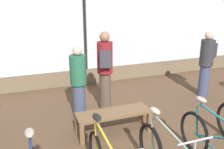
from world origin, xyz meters
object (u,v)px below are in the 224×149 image
at_px(customer_near_rack, 105,69).
at_px(customer_near_bench, 78,81).
at_px(customer_by_window, 206,62).
at_px(display_bench, 114,115).
at_px(bicycle_center_right, 217,148).

xyz_separation_m(customer_near_rack, customer_near_bench, (-0.65, -0.21, -0.15)).
bearing_deg(customer_by_window, display_bench, -161.75).
bearing_deg(bicycle_center_right, display_bench, 124.11).
bearing_deg(customer_near_bench, customer_by_window, 1.66).
height_order(bicycle_center_right, customer_by_window, customer_by_window).
distance_m(bicycle_center_right, customer_near_rack, 2.77).
relative_size(bicycle_center_right, customer_by_window, 1.06).
height_order(customer_by_window, customer_near_bench, customer_by_window).
distance_m(customer_by_window, customer_near_bench, 3.30).
xyz_separation_m(display_bench, customer_near_rack, (0.18, 1.05, 0.60)).
relative_size(bicycle_center_right, customer_near_rack, 1.00).
xyz_separation_m(bicycle_center_right, customer_near_bench, (-1.50, 2.37, 0.42)).
height_order(display_bench, customer_near_rack, customer_near_rack).
xyz_separation_m(bicycle_center_right, customer_near_rack, (-0.85, 2.58, 0.57)).
height_order(bicycle_center_right, display_bench, bicycle_center_right).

